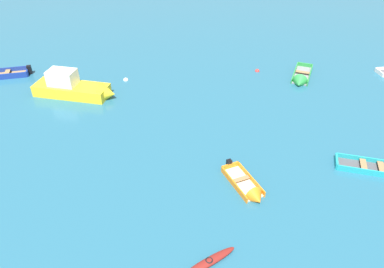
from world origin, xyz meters
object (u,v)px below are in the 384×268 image
(motor_launch_yellow_distant_center, at_px, (76,88))
(mooring_buoy_trailing, at_px, (257,71))
(kayak_maroon_outer_left, at_px, (209,262))
(mooring_buoy_midfield, at_px, (126,80))
(rowboat_orange_back_row_center, at_px, (250,191))
(rowboat_green_outer_right, at_px, (300,80))

(motor_launch_yellow_distant_center, xyz_separation_m, mooring_buoy_trailing, (15.57, 5.65, -0.72))
(kayak_maroon_outer_left, distance_m, mooring_buoy_midfield, 20.54)
(motor_launch_yellow_distant_center, bearing_deg, kayak_maroon_outer_left, -54.35)
(kayak_maroon_outer_left, xyz_separation_m, mooring_buoy_midfield, (-7.94, 18.95, -0.14))
(rowboat_orange_back_row_center, xyz_separation_m, mooring_buoy_trailing, (1.90, 16.59, -0.18))
(rowboat_green_outer_right, distance_m, mooring_buoy_trailing, 4.18)
(kayak_maroon_outer_left, height_order, mooring_buoy_midfield, kayak_maroon_outer_left)
(motor_launch_yellow_distant_center, relative_size, mooring_buoy_midfield, 15.95)
(motor_launch_yellow_distant_center, bearing_deg, rowboat_green_outer_right, 10.79)
(motor_launch_yellow_distant_center, distance_m, mooring_buoy_trailing, 16.58)
(rowboat_orange_back_row_center, relative_size, kayak_maroon_outer_left, 1.34)
(mooring_buoy_midfield, bearing_deg, motor_launch_yellow_distant_center, -138.47)
(rowboat_green_outer_right, xyz_separation_m, mooring_buoy_trailing, (-3.67, 1.98, -0.20))
(rowboat_green_outer_right, xyz_separation_m, rowboat_orange_back_row_center, (-5.57, -14.61, -0.02))
(motor_launch_yellow_distant_center, relative_size, rowboat_green_outer_right, 1.50)
(motor_launch_yellow_distant_center, distance_m, kayak_maroon_outer_left, 19.56)
(rowboat_green_outer_right, xyz_separation_m, kayak_maroon_outer_left, (-7.85, -19.56, -0.06))
(rowboat_green_outer_right, relative_size, mooring_buoy_trailing, 11.15)
(rowboat_orange_back_row_center, relative_size, mooring_buoy_trailing, 8.49)
(rowboat_green_outer_right, height_order, mooring_buoy_midfield, rowboat_green_outer_right)
(rowboat_orange_back_row_center, xyz_separation_m, kayak_maroon_outer_left, (-2.28, -4.95, -0.04))
(motor_launch_yellow_distant_center, relative_size, rowboat_orange_back_row_center, 1.97)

